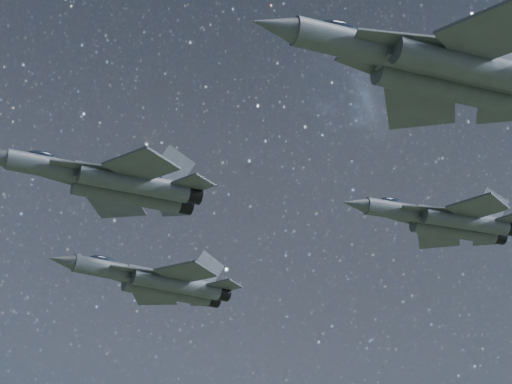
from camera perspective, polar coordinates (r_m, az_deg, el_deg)
name	(u,v)px	position (r m, az deg, el deg)	size (l,w,h in m)	color
jet_lead	(113,182)	(72.57, -9.51, 0.65)	(19.50, 13.84, 4.96)	#383F46
jet_left	(158,282)	(80.89, -6.57, -5.96)	(18.41, 12.79, 4.63)	#383F46
jet_right	(433,67)	(51.00, 11.73, 8.19)	(19.23, 13.69, 4.90)	#383F46
jet_slot	(446,221)	(67.82, 12.54, -1.87)	(15.03, 10.65, 3.82)	#383F46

